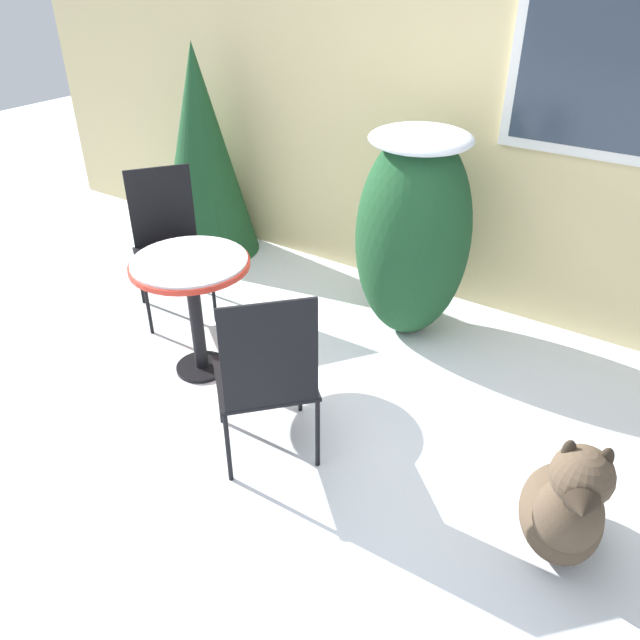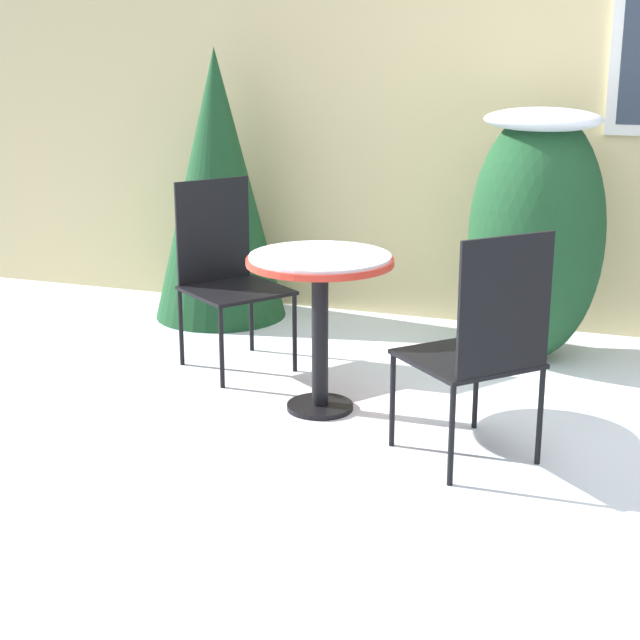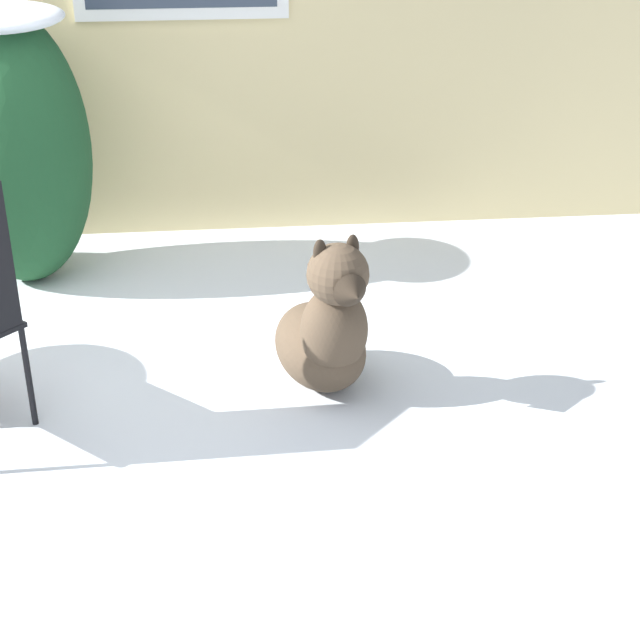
# 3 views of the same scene
# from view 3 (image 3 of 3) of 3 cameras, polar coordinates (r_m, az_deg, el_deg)

# --- Properties ---
(shrub_left) EXTENTS (0.72, 0.74, 1.36)m
(shrub_left) POSITION_cam_3_polar(r_m,az_deg,el_deg) (5.02, -17.37, 9.87)
(shrub_left) COLOR #194223
(shrub_left) RESTS_ON ground_plane
(dog) EXTENTS (0.47, 0.73, 0.71)m
(dog) POSITION_cam_3_polar(r_m,az_deg,el_deg) (3.92, 0.34, -0.71)
(dog) COLOR #4C3D2D
(dog) RESTS_ON ground_plane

